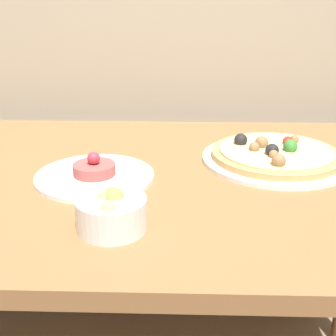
# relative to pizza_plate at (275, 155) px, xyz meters

# --- Properties ---
(dining_table) EXTENTS (1.41, 0.85, 0.77)m
(dining_table) POSITION_rel_pizza_plate_xyz_m (-0.31, -0.09, -0.11)
(dining_table) COLOR olive
(dining_table) RESTS_ON ground_plane
(pizza_plate) EXTENTS (0.35, 0.35, 0.06)m
(pizza_plate) POSITION_rel_pizza_plate_xyz_m (0.00, 0.00, 0.00)
(pizza_plate) COLOR white
(pizza_plate) RESTS_ON dining_table
(tartare_plate) EXTENTS (0.26, 0.26, 0.06)m
(tartare_plate) POSITION_rel_pizza_plate_xyz_m (-0.41, -0.12, -0.01)
(tartare_plate) COLOR white
(tartare_plate) RESTS_ON dining_table
(small_bowl) EXTENTS (0.12, 0.12, 0.07)m
(small_bowl) POSITION_rel_pizza_plate_xyz_m (-0.34, -0.34, 0.02)
(small_bowl) COLOR white
(small_bowl) RESTS_ON dining_table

